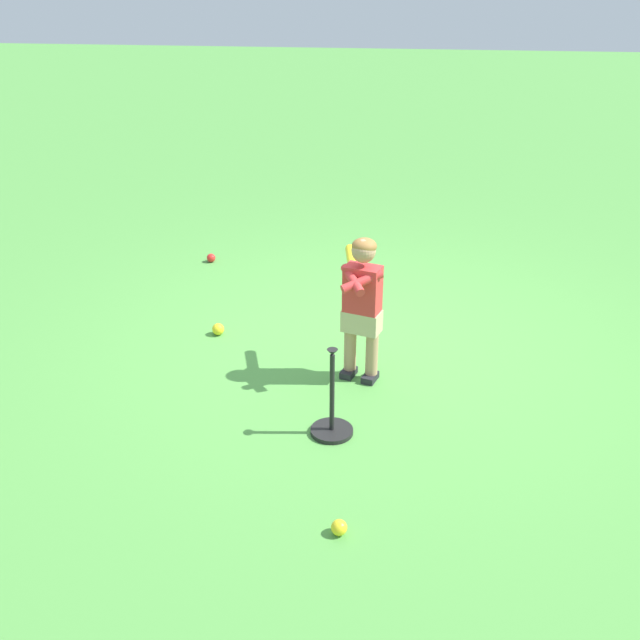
{
  "coord_description": "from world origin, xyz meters",
  "views": [
    {
      "loc": [
        -5.44,
        -0.29,
        2.85
      ],
      "look_at": [
        -0.58,
        0.29,
        0.45
      ],
      "focal_mm": 42.61,
      "sensor_mm": 36.0,
      "label": 1
    }
  ],
  "objects_px": {
    "play_ball_by_bucket": "(339,527)",
    "play_ball_near_batter": "(218,329)",
    "batting_tee": "(332,419)",
    "child_batter": "(361,296)",
    "play_ball_far_left": "(211,258)"
  },
  "relations": [
    {
      "from": "play_ball_by_bucket",
      "to": "play_ball_near_batter",
      "type": "bearing_deg",
      "value": 28.56
    },
    {
      "from": "play_ball_near_batter",
      "to": "batting_tee",
      "type": "xyz_separation_m",
      "value": [
        -1.29,
        -1.07,
        0.05
      ]
    },
    {
      "from": "child_batter",
      "to": "batting_tee",
      "type": "distance_m",
      "value": 0.94
    },
    {
      "from": "batting_tee",
      "to": "play_ball_far_left",
      "type": "bearing_deg",
      "value": 28.24
    },
    {
      "from": "child_batter",
      "to": "play_ball_by_bucket",
      "type": "distance_m",
      "value": 1.8
    },
    {
      "from": "child_batter",
      "to": "play_ball_far_left",
      "type": "height_order",
      "value": "child_batter"
    },
    {
      "from": "child_batter",
      "to": "batting_tee",
      "type": "height_order",
      "value": "child_batter"
    },
    {
      "from": "child_batter",
      "to": "play_ball_by_bucket",
      "type": "relative_size",
      "value": 12.04
    },
    {
      "from": "play_ball_by_bucket",
      "to": "play_ball_near_batter",
      "type": "xyz_separation_m",
      "value": [
        2.23,
        1.21,
        0.0
      ]
    },
    {
      "from": "play_ball_far_left",
      "to": "batting_tee",
      "type": "distance_m",
      "value": 3.24
    },
    {
      "from": "play_ball_far_left",
      "to": "play_ball_near_batter",
      "type": "bearing_deg",
      "value": -163.71
    },
    {
      "from": "play_ball_far_left",
      "to": "play_ball_by_bucket",
      "type": "relative_size",
      "value": 0.98
    },
    {
      "from": "play_ball_far_left",
      "to": "play_ball_near_batter",
      "type": "distance_m",
      "value": 1.63
    },
    {
      "from": "play_ball_far_left",
      "to": "batting_tee",
      "type": "bearing_deg",
      "value": -151.76
    },
    {
      "from": "play_ball_far_left",
      "to": "play_ball_by_bucket",
      "type": "xyz_separation_m",
      "value": [
        -3.79,
        -1.67,
        0.0
      ]
    }
  ]
}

